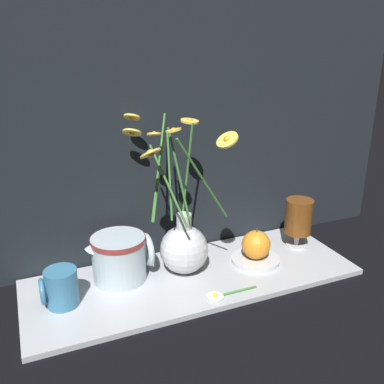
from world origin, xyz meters
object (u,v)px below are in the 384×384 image
vase_with_flowers (183,243)px  yellow_mug (60,287)px  tea_glass (299,218)px  ceramic_pitcher (120,256)px  orange_fruit (257,245)px

vase_with_flowers → yellow_mug: size_ratio=4.65×
tea_glass → yellow_mug: bearing=-177.7°
vase_with_flowers → ceramic_pitcher: size_ratio=2.51×
tea_glass → orange_fruit: tea_glass is taller
ceramic_pitcher → tea_glass: 0.46m
ceramic_pitcher → orange_fruit: 0.33m
vase_with_flowers → ceramic_pitcher: bearing=169.6°
ceramic_pitcher → tea_glass: bearing=-2.9°
ceramic_pitcher → vase_with_flowers: bearing=-10.4°
vase_with_flowers → yellow_mug: bearing=-175.6°
tea_glass → vase_with_flowers: bearing=-179.5°
yellow_mug → orange_fruit: (0.46, -0.01, 0.01)m
vase_with_flowers → orange_fruit: (0.18, -0.03, -0.03)m
ceramic_pitcher → orange_fruit: (0.32, -0.05, -0.01)m
yellow_mug → ceramic_pitcher: ceramic_pitcher is taller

